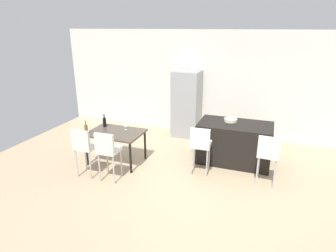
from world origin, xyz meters
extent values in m
plane|color=tan|center=(0.00, 0.00, 0.00)|extent=(10.00, 10.00, 0.00)
cube|color=silver|center=(0.00, 2.64, 1.45)|extent=(10.00, 0.12, 2.90)
cube|color=black|center=(0.52, 0.93, 0.46)|extent=(1.62, 0.92, 0.92)
cube|color=silver|center=(-0.07, 0.15, 0.65)|extent=(0.43, 0.43, 0.08)
cube|color=silver|center=(-0.06, -0.02, 0.87)|extent=(0.40, 0.09, 0.36)
cylinder|color=#B2B2B7|center=(-0.24, 0.29, 0.30)|extent=(0.03, 0.03, 0.61)
cylinder|color=#B2B2B7|center=(0.08, 0.32, 0.30)|extent=(0.03, 0.03, 0.61)
cylinder|color=#B2B2B7|center=(-0.22, -0.03, 0.30)|extent=(0.03, 0.03, 0.61)
cylinder|color=#B2B2B7|center=(0.10, 0.00, 0.30)|extent=(0.03, 0.03, 0.61)
cube|color=silver|center=(1.26, 0.15, 0.65)|extent=(0.42, 0.42, 0.08)
cube|color=silver|center=(1.26, -0.02, 0.87)|extent=(0.40, 0.08, 0.36)
cylinder|color=#B2B2B7|center=(1.11, 0.31, 0.30)|extent=(0.03, 0.03, 0.61)
cylinder|color=#B2B2B7|center=(1.43, 0.30, 0.30)|extent=(0.03, 0.03, 0.61)
cylinder|color=#B2B2B7|center=(1.10, -0.01, 0.30)|extent=(0.03, 0.03, 0.61)
cylinder|color=#B2B2B7|center=(1.42, -0.02, 0.30)|extent=(0.03, 0.03, 0.61)
cube|color=#4C4238|center=(-2.00, -0.03, 0.72)|extent=(1.21, 0.86, 0.04)
cylinder|color=black|center=(-2.54, 0.34, 0.35)|extent=(0.05, 0.05, 0.70)
cylinder|color=black|center=(-1.45, 0.34, 0.35)|extent=(0.05, 0.05, 0.70)
cylinder|color=black|center=(-2.54, -0.40, 0.35)|extent=(0.05, 0.05, 0.70)
cylinder|color=black|center=(-1.45, -0.40, 0.35)|extent=(0.05, 0.05, 0.70)
cube|color=silver|center=(-2.27, -0.76, 0.65)|extent=(0.41, 0.41, 0.08)
cube|color=silver|center=(-2.26, -0.93, 0.87)|extent=(0.40, 0.07, 0.36)
cylinder|color=#B2B2B7|center=(-2.43, -0.60, 0.30)|extent=(0.03, 0.03, 0.61)
cylinder|color=#B2B2B7|center=(-2.11, -0.60, 0.30)|extent=(0.03, 0.03, 0.61)
cylinder|color=#B2B2B7|center=(-2.42, -0.92, 0.30)|extent=(0.03, 0.03, 0.61)
cylinder|color=#B2B2B7|center=(-2.10, -0.92, 0.30)|extent=(0.03, 0.03, 0.61)
cube|color=silver|center=(-1.72, -0.76, 0.65)|extent=(0.41, 0.41, 0.08)
cube|color=silver|center=(-1.72, -0.93, 0.87)|extent=(0.40, 0.07, 0.36)
cylinder|color=#B2B2B7|center=(-1.89, -0.60, 0.30)|extent=(0.03, 0.03, 0.61)
cylinder|color=#B2B2B7|center=(-1.57, -0.59, 0.30)|extent=(0.03, 0.03, 0.61)
cylinder|color=#B2B2B7|center=(-1.88, -0.92, 0.30)|extent=(0.03, 0.03, 0.61)
cylinder|color=#B2B2B7|center=(-1.56, -0.91, 0.30)|extent=(0.03, 0.03, 0.61)
cylinder|color=black|center=(-2.41, 0.19, 0.85)|extent=(0.08, 0.08, 0.21)
cylinder|color=black|center=(-2.41, 0.19, 1.00)|extent=(0.03, 0.03, 0.09)
cylinder|color=brown|center=(-2.52, -0.37, 0.84)|extent=(0.07, 0.07, 0.21)
cylinder|color=brown|center=(-2.52, -0.37, 1.00)|extent=(0.03, 0.03, 0.10)
cylinder|color=silver|center=(-1.84, 0.17, 0.74)|extent=(0.06, 0.06, 0.00)
cylinder|color=silver|center=(-1.84, 0.17, 0.78)|extent=(0.01, 0.01, 0.08)
cone|color=silver|center=(-1.84, 0.17, 0.87)|extent=(0.07, 0.07, 0.09)
cube|color=#939699|center=(-1.01, 2.20, 0.92)|extent=(0.72, 0.68, 1.84)
cylinder|color=beige|center=(0.38, 1.04, 0.96)|extent=(0.29, 0.29, 0.07)
camera|label=1|loc=(1.16, -5.24, 2.98)|focal=30.46mm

